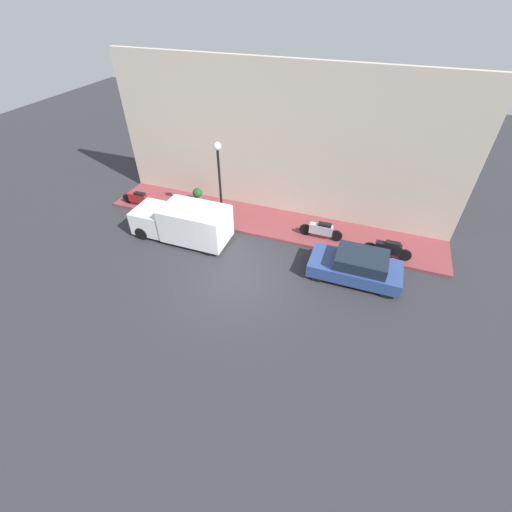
{
  "coord_description": "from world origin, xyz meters",
  "views": [
    {
      "loc": [
        -9.87,
        -4.6,
        10.25
      ],
      "look_at": [
        1.16,
        -0.57,
        0.6
      ],
      "focal_mm": 24.0,
      "sensor_mm": 36.0,
      "label": 1
    }
  ],
  "objects_px": {
    "scooter_silver": "(321,230)",
    "potted_plant": "(198,194)",
    "motorcycle_red": "(139,198)",
    "motorcycle_black": "(388,249)",
    "streetlamp": "(219,170)",
    "delivery_van": "(183,222)",
    "parked_car": "(356,266)"
  },
  "relations": [
    {
      "from": "scooter_silver",
      "to": "potted_plant",
      "type": "bearing_deg",
      "value": 82.1
    },
    {
      "from": "motorcycle_red",
      "to": "motorcycle_black",
      "type": "relative_size",
      "value": 0.99
    },
    {
      "from": "motorcycle_black",
      "to": "streetlamp",
      "type": "distance_m",
      "value": 8.66
    },
    {
      "from": "motorcycle_black",
      "to": "potted_plant",
      "type": "distance_m",
      "value": 10.58
    },
    {
      "from": "motorcycle_red",
      "to": "motorcycle_black",
      "type": "bearing_deg",
      "value": -89.97
    },
    {
      "from": "motorcycle_red",
      "to": "scooter_silver",
      "type": "xyz_separation_m",
      "value": [
        0.44,
        -10.27,
        0.03
      ]
    },
    {
      "from": "delivery_van",
      "to": "motorcycle_red",
      "type": "relative_size",
      "value": 2.28
    },
    {
      "from": "scooter_silver",
      "to": "motorcycle_red",
      "type": "bearing_deg",
      "value": 92.44
    },
    {
      "from": "scooter_silver",
      "to": "potted_plant",
      "type": "xyz_separation_m",
      "value": [
        1.01,
        7.31,
        0.03
      ]
    },
    {
      "from": "delivery_van",
      "to": "potted_plant",
      "type": "relative_size",
      "value": 5.54
    },
    {
      "from": "motorcycle_red",
      "to": "motorcycle_black",
      "type": "xyz_separation_m",
      "value": [
        0.01,
        -13.44,
        0.03
      ]
    },
    {
      "from": "motorcycle_red",
      "to": "streetlamp",
      "type": "relative_size",
      "value": 0.49
    },
    {
      "from": "motorcycle_black",
      "to": "scooter_silver",
      "type": "bearing_deg",
      "value": 82.28
    },
    {
      "from": "scooter_silver",
      "to": "motorcycle_black",
      "type": "distance_m",
      "value": 3.21
    },
    {
      "from": "delivery_van",
      "to": "potted_plant",
      "type": "height_order",
      "value": "delivery_van"
    },
    {
      "from": "streetlamp",
      "to": "potted_plant",
      "type": "bearing_deg",
      "value": 56.15
    },
    {
      "from": "scooter_silver",
      "to": "motorcycle_black",
      "type": "xyz_separation_m",
      "value": [
        -0.43,
        -3.18,
        -0.0
      ]
    },
    {
      "from": "parked_car",
      "to": "streetlamp",
      "type": "relative_size",
      "value": 0.89
    },
    {
      "from": "parked_car",
      "to": "motorcycle_black",
      "type": "relative_size",
      "value": 1.81
    },
    {
      "from": "delivery_van",
      "to": "scooter_silver",
      "type": "height_order",
      "value": "delivery_van"
    },
    {
      "from": "motorcycle_red",
      "to": "potted_plant",
      "type": "relative_size",
      "value": 2.43
    },
    {
      "from": "streetlamp",
      "to": "scooter_silver",
      "type": "bearing_deg",
      "value": -84.8
    },
    {
      "from": "delivery_van",
      "to": "motorcycle_black",
      "type": "height_order",
      "value": "delivery_van"
    },
    {
      "from": "motorcycle_black",
      "to": "potted_plant",
      "type": "bearing_deg",
      "value": 82.15
    },
    {
      "from": "scooter_silver",
      "to": "potted_plant",
      "type": "distance_m",
      "value": 7.38
    },
    {
      "from": "parked_car",
      "to": "scooter_silver",
      "type": "xyz_separation_m",
      "value": [
        2.19,
        1.98,
        -0.02
      ]
    },
    {
      "from": "delivery_van",
      "to": "motorcycle_black",
      "type": "bearing_deg",
      "value": -79.91
    },
    {
      "from": "delivery_van",
      "to": "potted_plant",
      "type": "xyz_separation_m",
      "value": [
        3.16,
        0.86,
        -0.3
      ]
    },
    {
      "from": "delivery_van",
      "to": "scooter_silver",
      "type": "bearing_deg",
      "value": -71.61
    },
    {
      "from": "delivery_van",
      "to": "streetlamp",
      "type": "bearing_deg",
      "value": -38.67
    },
    {
      "from": "motorcycle_black",
      "to": "potted_plant",
      "type": "relative_size",
      "value": 2.46
    },
    {
      "from": "motorcycle_red",
      "to": "streetlamp",
      "type": "bearing_deg",
      "value": -90.3
    }
  ]
}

